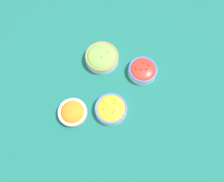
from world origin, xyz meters
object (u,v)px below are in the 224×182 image
bowl_carrots (73,112)px  bowl_cherry_tomatoes (143,70)px  bowl_lettuce (102,57)px  bowl_squash (111,109)px

bowl_carrots → bowl_cherry_tomatoes: bearing=143.7°
bowl_lettuce → bowl_cherry_tomatoes: bowl_lettuce is taller
bowl_squash → bowl_carrots: size_ratio=1.14×
bowl_squash → bowl_carrots: (0.08, -0.17, 0.00)m
bowl_cherry_tomatoes → bowl_carrots: size_ratio=1.07×
bowl_cherry_tomatoes → bowl_carrots: (0.33, -0.24, -0.00)m
bowl_squash → bowl_cherry_tomatoes: (-0.25, 0.08, 0.00)m
bowl_cherry_tomatoes → bowl_carrots: bowl_cherry_tomatoes is taller
bowl_cherry_tomatoes → bowl_carrots: bearing=-36.3°
bowl_lettuce → bowl_squash: bearing=30.9°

